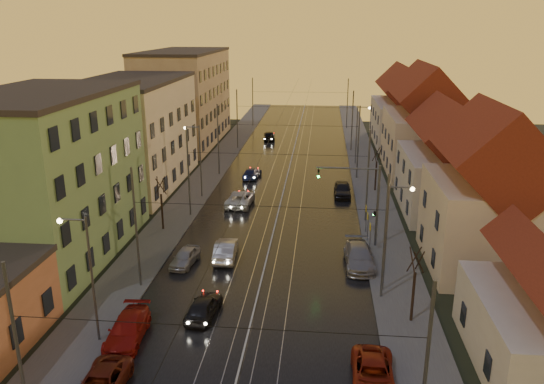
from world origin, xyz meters
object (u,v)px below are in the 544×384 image
(driving_car_1, at_px, (226,250))
(parked_left_3, at_px, (185,257))
(street_lamp_1, at_px, (391,228))
(parked_right_1, at_px, (359,257))
(parked_right_0, at_px, (373,374))
(street_lamp_2, at_px, (197,154))
(driving_car_0, at_px, (204,306))
(driving_car_4, at_px, (269,136))
(parked_right_2, at_px, (342,189))
(parked_left_1, at_px, (101,384))
(traffic_light_mast, at_px, (366,195))
(street_lamp_3, at_px, (359,129))
(driving_car_3, at_px, (252,173))
(parked_left_2, at_px, (127,329))
(driving_car_2, at_px, (240,199))
(street_lamp_0, at_px, (86,267))

(driving_car_1, distance_m, parked_left_3, 3.35)
(street_lamp_1, distance_m, driving_car_1, 13.82)
(driving_car_1, distance_m, parked_right_1, 10.69)
(driving_car_1, height_order, parked_right_0, driving_car_1)
(parked_left_3, xyz_separation_m, parked_right_1, (13.69, 1.10, 0.14))
(street_lamp_2, height_order, driving_car_0, street_lamp_2)
(driving_car_4, height_order, parked_right_2, driving_car_4)
(parked_left_1, bearing_deg, traffic_light_mast, 54.20)
(parked_right_2, bearing_deg, driving_car_0, -110.42)
(parked_right_1, bearing_deg, driving_car_4, 102.15)
(parked_left_1, bearing_deg, parked_right_2, 68.57)
(parked_right_0, height_order, parked_right_1, parked_right_1)
(traffic_light_mast, bearing_deg, parked_left_1, -125.47)
(street_lamp_3, bearing_deg, driving_car_1, -111.48)
(driving_car_3, relative_size, parked_right_1, 0.80)
(driving_car_3, distance_m, parked_left_3, 25.17)
(traffic_light_mast, xyz_separation_m, parked_left_2, (-15.12, -15.64, -3.89))
(driving_car_2, distance_m, parked_left_3, 14.85)
(driving_car_2, height_order, parked_left_1, driving_car_2)
(street_lamp_2, xyz_separation_m, driving_car_3, (4.81, 8.06, -4.25))
(street_lamp_2, distance_m, driving_car_2, 6.85)
(traffic_light_mast, bearing_deg, parked_left_2, -134.03)
(driving_car_4, bearing_deg, driving_car_0, 85.86)
(parked_left_1, xyz_separation_m, parked_left_2, (-0.41, 5.00, 0.07))
(traffic_light_mast, height_order, parked_right_0, traffic_light_mast)
(driving_car_3, xyz_separation_m, parked_right_2, (10.91, -6.17, 0.13))
(driving_car_4, distance_m, parked_right_1, 47.95)
(parked_right_1, distance_m, parked_right_2, 17.83)
(driving_car_1, height_order, driving_car_2, driving_car_1)
(driving_car_1, bearing_deg, driving_car_3, -90.91)
(street_lamp_2, relative_size, driving_car_0, 1.95)
(street_lamp_0, bearing_deg, driving_car_4, 85.37)
(street_lamp_2, height_order, traffic_light_mast, street_lamp_2)
(driving_car_2, xyz_separation_m, parked_right_2, (10.79, 4.22, 0.03))
(parked_left_1, relative_size, parked_left_2, 0.94)
(street_lamp_3, distance_m, driving_car_0, 42.54)
(parked_right_0, bearing_deg, street_lamp_3, 89.69)
(driving_car_1, distance_m, parked_left_1, 17.43)
(street_lamp_0, bearing_deg, parked_right_1, 36.22)
(street_lamp_3, relative_size, parked_left_1, 1.74)
(street_lamp_0, xyz_separation_m, driving_car_4, (4.74, 58.56, -4.12))
(street_lamp_1, height_order, street_lamp_2, same)
(parked_right_2, bearing_deg, parked_left_1, -111.24)
(street_lamp_3, bearing_deg, driving_car_4, 132.77)
(street_lamp_3, height_order, driving_car_2, street_lamp_3)
(driving_car_1, height_order, parked_right_2, parked_right_2)
(driving_car_1, bearing_deg, parked_right_2, -122.95)
(street_lamp_3, distance_m, parked_left_3, 36.69)
(driving_car_0, relative_size, driving_car_1, 0.89)
(driving_car_0, height_order, driving_car_4, driving_car_4)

